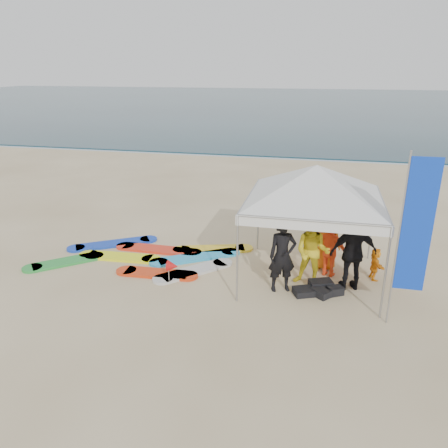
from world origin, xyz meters
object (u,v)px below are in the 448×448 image
Objects in this scene: person_orange_b at (326,240)px; surfboard_spread at (153,257)px; person_black_b at (353,253)px; person_yellow at (312,252)px; person_seated at (375,264)px; person_black_a at (282,256)px; marker_pennant at (173,266)px; canopy_tent at (317,165)px; person_orange_a at (331,246)px; feather_flag at (415,228)px.

person_orange_b reaches higher than surfboard_spread.
person_black_b reaches higher than surfboard_spread.
person_yellow is 0.93× the size of person_black_b.
person_orange_b is 1.40m from person_seated.
person_black_a reaches higher than marker_pennant.
person_orange_a is at bearing 30.90° from canopy_tent.
person_seated is (2.30, 1.12, -0.50)m from person_black_a.
feather_flag reaches higher than person_seated.
person_black_a is at bearing -138.91° from person_yellow.
person_seated is at bearing -162.70° from person_orange_a.
person_black_a is at bearing 6.36° from marker_pennant.
person_seated is (0.63, 0.67, -0.55)m from person_black_b.
person_yellow is at bearing -83.68° from canopy_tent.
person_orange_b is at bearing -53.57° from person_orange_a.
person_orange_a is at bearing 64.74° from person_yellow.
person_black_a is 1.13× the size of person_orange_b.
person_black_b is 0.35× the size of surfboard_spread.
person_seated is 2.77m from feather_flag.
person_yellow is 1.09× the size of person_orange_a.
person_yellow is 1.10× the size of person_orange_b.
person_orange_a reaches higher than person_seated.
canopy_tent is 7.15× the size of marker_pennant.
person_yellow is 2.76m from feather_flag.
feather_flag is 5.88× the size of marker_pennant.
feather_flag reaches higher than person_black_b.
person_yellow reaches higher than person_orange_a.
person_yellow is 2.13m from canopy_tent.
marker_pennant is 0.11× the size of surfboard_spread.
person_orange_b is 2.32m from canopy_tent.
person_black_b is 1.27m from person_orange_b.
canopy_tent is at bearing -3.42° from surfboard_spread.
surfboard_spread is (-4.52, 0.65, -0.87)m from person_yellow.
person_black_b reaches higher than person_seated.
person_seated is at bearing 167.14° from person_orange_b.
surfboard_spread is at bearing -179.33° from person_yellow.
marker_pennant is at bearing 37.61° from person_orange_a.
canopy_tent is at bearing -35.82° from person_black_b.
person_yellow is 0.82m from person_orange_a.
person_yellow reaches higher than marker_pennant.
surfboard_spread is (-5.50, 0.64, -0.94)m from person_black_b.
marker_pennant is at bearing -161.55° from canopy_tent.
marker_pennant is (-5.37, 0.68, -1.72)m from feather_flag.
person_seated reaches higher than surfboard_spread.
person_yellow is at bearing 144.28° from feather_flag.
person_orange_a is at bearing -68.19° from person_black_b.
feather_flag is 7.15m from surfboard_spread.
person_orange_b is at bearing -74.39° from person_black_b.
canopy_tent is (-1.02, 0.37, 2.02)m from person_black_b.
person_seated reaches higher than marker_pennant.
person_orange_a is 4.13m from marker_pennant.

